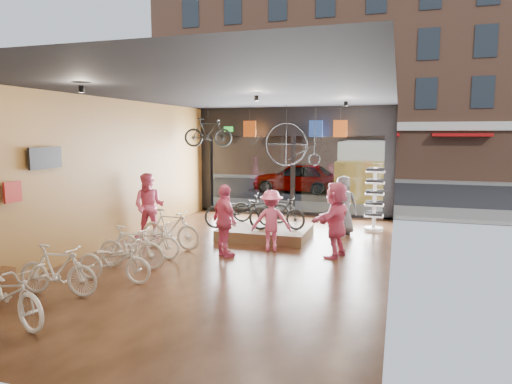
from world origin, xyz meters
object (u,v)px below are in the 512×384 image
at_px(street_car, 297,177).
at_px(penny_farthing, 295,146).
at_px(box_truck, 365,170).
at_px(customer_5, 336,219).
at_px(floor_bike_1, 58,270).
at_px(customer_2, 225,221).
at_px(floor_bike_2, 114,261).
at_px(customer_1, 149,206).
at_px(display_platform, 265,233).
at_px(floor_bike_4, 148,240).
at_px(customer_3, 271,221).
at_px(floor_bike_3, 131,247).
at_px(floor_bike_0, 8,293).
at_px(display_bike_left, 238,211).
at_px(display_bike_mid, 281,212).
at_px(customer_4, 343,205).
at_px(hung_bike, 208,133).
at_px(display_bike_right, 261,207).
at_px(sunglasses_rack, 374,199).
at_px(floor_bike_5, 170,229).

bearing_deg(street_car, penny_farthing, 11.49).
xyz_separation_m(box_truck, customer_5, (0.08, -10.31, -0.37)).
xyz_separation_m(floor_bike_1, customer_2, (1.93, 3.32, 0.39)).
xyz_separation_m(floor_bike_2, customer_5, (3.91, 3.14, 0.48)).
bearing_deg(customer_1, street_car, 71.01).
bearing_deg(display_platform, customer_5, -32.96).
distance_m(floor_bike_4, penny_farthing, 6.14).
height_order(floor_bike_2, customer_3, customer_3).
bearing_deg(floor_bike_3, penny_farthing, -22.58).
bearing_deg(floor_bike_0, customer_1, 24.54).
distance_m(customer_3, penny_farthing, 4.20).
bearing_deg(floor_bike_1, floor_bike_2, -33.40).
distance_m(display_bike_left, customer_3, 1.46).
height_order(box_truck, floor_bike_4, box_truck).
height_order(display_bike_mid, customer_5, customer_5).
bearing_deg(street_car, customer_3, 8.98).
bearing_deg(floor_bike_2, customer_3, -38.26).
bearing_deg(customer_2, floor_bike_4, 61.81).
bearing_deg(floor_bike_1, display_bike_left, -23.65).
xyz_separation_m(customer_2, customer_5, (2.49, 0.78, 0.03)).
height_order(customer_3, customer_4, customer_4).
relative_size(display_bike_left, customer_3, 1.23).
bearing_deg(customer_2, display_bike_left, -39.50).
bearing_deg(box_truck, floor_bike_0, -105.01).
height_order(floor_bike_3, customer_5, customer_5).
bearing_deg(penny_farthing, display_bike_left, -107.25).
bearing_deg(display_bike_left, floor_bike_2, 154.34).
distance_m(floor_bike_3, customer_2, 2.21).
height_order(street_car, floor_bike_2, street_car).
xyz_separation_m(customer_2, hung_bike, (-2.23, 4.28, 2.06)).
bearing_deg(display_bike_left, floor_bike_4, 138.95).
xyz_separation_m(customer_4, hung_bike, (-4.60, 1.02, 2.08)).
distance_m(street_car, floor_bike_3, 13.57).
height_order(display_bike_mid, customer_4, customer_4).
relative_size(display_bike_right, penny_farthing, 0.97).
distance_m(floor_bike_4, customer_2, 1.86).
bearing_deg(customer_3, display_bike_mid, -101.91).
bearing_deg(floor_bike_3, customer_1, 19.73).
bearing_deg(penny_farthing, floor_bike_4, -113.73).
bearing_deg(floor_bike_0, hung_bike, 18.68).
bearing_deg(floor_bike_3, display_platform, -31.14).
bearing_deg(display_bike_mid, floor_bike_2, 169.65).
xyz_separation_m(display_bike_left, sunglasses_rack, (3.48, 2.32, 0.16)).
distance_m(floor_bike_5, customer_1, 1.39).
bearing_deg(hung_bike, display_bike_left, -161.55).
distance_m(floor_bike_5, sunglasses_rack, 6.09).
xyz_separation_m(floor_bike_4, display_bike_right, (1.73, 3.43, 0.32)).
distance_m(street_car, customer_1, 11.12).
distance_m(floor_bike_1, customer_4, 7.87).
relative_size(floor_bike_2, sunglasses_rack, 0.84).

